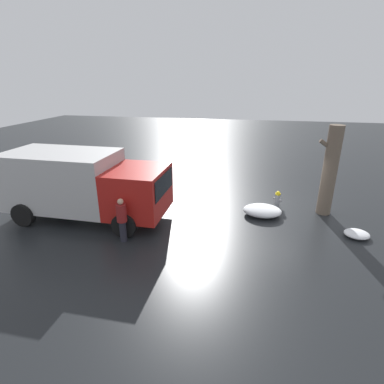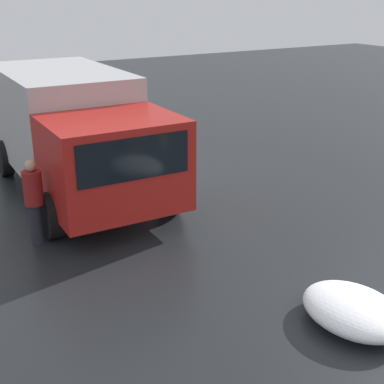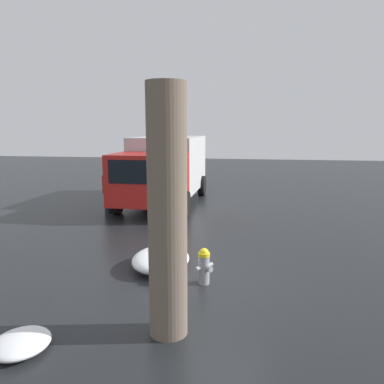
% 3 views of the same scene
% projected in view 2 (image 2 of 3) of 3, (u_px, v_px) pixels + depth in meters
% --- Properties ---
extents(delivery_truck, '(6.44, 2.85, 2.68)m').
position_uv_depth(delivery_truck, '(74.00, 129.00, 12.04)').
color(delivery_truck, red).
rests_on(delivery_truck, ground_plane).
extents(pedestrian, '(0.35, 0.35, 1.60)m').
position_uv_depth(pedestrian, '(34.00, 198.00, 9.67)').
color(pedestrian, '#23232D').
rests_on(pedestrian, ground_plane).
extents(snow_pile_by_hydrant, '(1.57, 1.25, 0.41)m').
position_uv_depth(snow_pile_by_hydrant, '(353.00, 310.00, 7.50)').
color(snow_pile_by_hydrant, white).
rests_on(snow_pile_by_hydrant, ground_plane).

